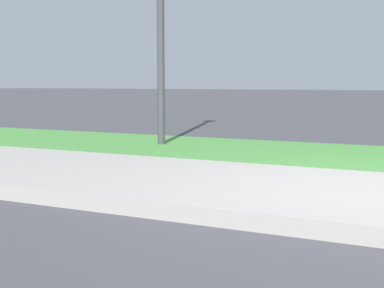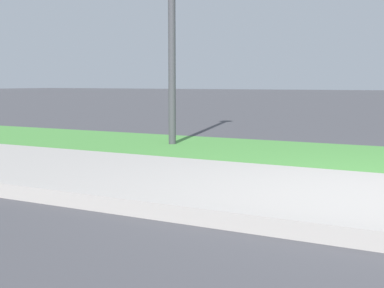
# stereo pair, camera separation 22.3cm
# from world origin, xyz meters

# --- Properties ---
(street_curb) EXTENTS (18.00, 0.16, 0.12)m
(street_curb) POSITION_xyz_m (0.00, -1.33, 0.06)
(street_curb) COLOR #9E9993
(street_curb) RESTS_ON ground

